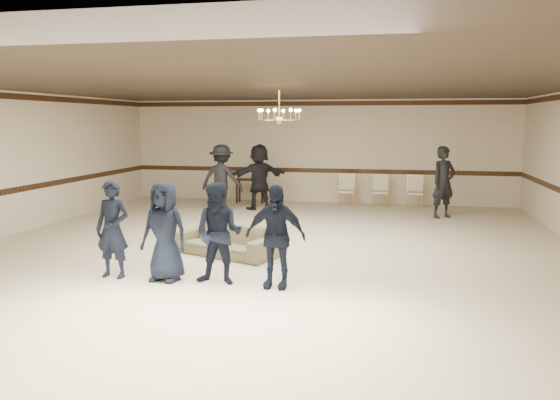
{
  "coord_description": "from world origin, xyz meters",
  "views": [
    {
      "loc": [
        2.34,
        -10.12,
        2.53
      ],
      "look_at": [
        0.33,
        -0.5,
        1.12
      ],
      "focal_mm": 35.27,
      "sensor_mm": 36.0,
      "label": 1
    }
  ],
  "objects_px": {
    "chandelier": "(279,104)",
    "adult_left": "(222,179)",
    "boy_a": "(113,229)",
    "console_table": "(251,191)",
    "boy_b": "(165,231)",
    "banquet_chair_mid": "(380,192)",
    "boy_d": "(275,236)",
    "banquet_chair_right": "(415,193)",
    "settee": "(226,240)",
    "adult_mid": "(259,177)",
    "banquet_chair_left": "(346,191)",
    "adult_right": "(444,182)",
    "boy_c": "(219,234)"
  },
  "relations": [
    {
      "from": "boy_d",
      "to": "adult_left",
      "type": "bearing_deg",
      "value": 116.64
    },
    {
      "from": "settee",
      "to": "adult_mid",
      "type": "distance_m",
      "value": 5.61
    },
    {
      "from": "chandelier",
      "to": "adult_mid",
      "type": "distance_m",
      "value": 4.87
    },
    {
      "from": "settee",
      "to": "adult_right",
      "type": "xyz_separation_m",
      "value": [
        4.38,
        5.12,
        0.66
      ]
    },
    {
      "from": "chandelier",
      "to": "adult_mid",
      "type": "xyz_separation_m",
      "value": [
        -1.48,
        4.22,
        -1.93
      ]
    },
    {
      "from": "boy_d",
      "to": "settee",
      "type": "relative_size",
      "value": 0.8
    },
    {
      "from": "adult_mid",
      "to": "adult_left",
      "type": "bearing_deg",
      "value": 1.8
    },
    {
      "from": "boy_a",
      "to": "boy_d",
      "type": "height_order",
      "value": "same"
    },
    {
      "from": "banquet_chair_right",
      "to": "boy_a",
      "type": "bearing_deg",
      "value": -116.1
    },
    {
      "from": "boy_a",
      "to": "boy_b",
      "type": "relative_size",
      "value": 1.0
    },
    {
      "from": "boy_b",
      "to": "console_table",
      "type": "xyz_separation_m",
      "value": [
        -0.84,
        8.5,
        -0.42
      ]
    },
    {
      "from": "boy_b",
      "to": "boy_c",
      "type": "distance_m",
      "value": 0.9
    },
    {
      "from": "console_table",
      "to": "settee",
      "type": "bearing_deg",
      "value": -80.18
    },
    {
      "from": "adult_mid",
      "to": "boy_b",
      "type": "bearing_deg",
      "value": 56.09
    },
    {
      "from": "boy_d",
      "to": "banquet_chair_mid",
      "type": "distance_m",
      "value": 8.42
    },
    {
      "from": "boy_a",
      "to": "adult_mid",
      "type": "relative_size",
      "value": 0.84
    },
    {
      "from": "boy_c",
      "to": "adult_mid",
      "type": "xyz_separation_m",
      "value": [
        -1.18,
        7.34,
        0.15
      ]
    },
    {
      "from": "banquet_chair_left",
      "to": "adult_right",
      "type": "bearing_deg",
      "value": -29.92
    },
    {
      "from": "adult_left",
      "to": "banquet_chair_right",
      "type": "bearing_deg",
      "value": -156.63
    },
    {
      "from": "boy_a",
      "to": "console_table",
      "type": "height_order",
      "value": "boy_a"
    },
    {
      "from": "boy_a",
      "to": "boy_b",
      "type": "bearing_deg",
      "value": 4.02
    },
    {
      "from": "boy_a",
      "to": "settee",
      "type": "height_order",
      "value": "boy_a"
    },
    {
      "from": "boy_c",
      "to": "settee",
      "type": "bearing_deg",
      "value": 106.69
    },
    {
      "from": "banquet_chair_left",
      "to": "adult_mid",
      "type": "bearing_deg",
      "value": -161.15
    },
    {
      "from": "boy_c",
      "to": "banquet_chair_right",
      "type": "height_order",
      "value": "boy_c"
    },
    {
      "from": "boy_d",
      "to": "settee",
      "type": "distance_m",
      "value": 2.32
    },
    {
      "from": "adult_mid",
      "to": "chandelier",
      "type": "bearing_deg",
      "value": 73.28
    },
    {
      "from": "banquet_chair_mid",
      "to": "boy_a",
      "type": "bearing_deg",
      "value": -120.81
    },
    {
      "from": "chandelier",
      "to": "console_table",
      "type": "xyz_separation_m",
      "value": [
        -2.05,
        5.38,
        -2.49
      ]
    },
    {
      "from": "adult_left",
      "to": "adult_mid",
      "type": "bearing_deg",
      "value": -136.09
    },
    {
      "from": "boy_a",
      "to": "banquet_chair_mid",
      "type": "xyz_separation_m",
      "value": [
        4.06,
        8.3,
        -0.32
      ]
    },
    {
      "from": "adult_mid",
      "to": "settee",
      "type": "bearing_deg",
      "value": 61.34
    },
    {
      "from": "settee",
      "to": "banquet_chair_mid",
      "type": "height_order",
      "value": "banquet_chair_mid"
    },
    {
      "from": "boy_d",
      "to": "adult_mid",
      "type": "distance_m",
      "value": 7.63
    },
    {
      "from": "boy_d",
      "to": "banquet_chair_left",
      "type": "bearing_deg",
      "value": 90.0
    },
    {
      "from": "boy_a",
      "to": "chandelier",
      "type": "bearing_deg",
      "value": 60.03
    },
    {
      "from": "settee",
      "to": "adult_right",
      "type": "relative_size",
      "value": 1.05
    },
    {
      "from": "boy_b",
      "to": "banquet_chair_left",
      "type": "relative_size",
      "value": 1.67
    },
    {
      "from": "settee",
      "to": "banquet_chair_left",
      "type": "distance_m",
      "value": 6.71
    },
    {
      "from": "adult_mid",
      "to": "console_table",
      "type": "distance_m",
      "value": 1.41
    },
    {
      "from": "chandelier",
      "to": "boy_a",
      "type": "distance_m",
      "value": 4.3
    },
    {
      "from": "settee",
      "to": "console_table",
      "type": "xyz_separation_m",
      "value": [
        -1.28,
        6.69,
        0.09
      ]
    },
    {
      "from": "chandelier",
      "to": "banquet_chair_mid",
      "type": "bearing_deg",
      "value": 69.33
    },
    {
      "from": "boy_a",
      "to": "boy_b",
      "type": "distance_m",
      "value": 0.9
    },
    {
      "from": "boy_d",
      "to": "banquet_chair_mid",
      "type": "height_order",
      "value": "boy_d"
    },
    {
      "from": "chandelier",
      "to": "adult_mid",
      "type": "relative_size",
      "value": 0.5
    },
    {
      "from": "boy_c",
      "to": "banquet_chair_mid",
      "type": "relative_size",
      "value": 1.67
    },
    {
      "from": "boy_a",
      "to": "adult_mid",
      "type": "bearing_deg",
      "value": 89.17
    },
    {
      "from": "banquet_chair_mid",
      "to": "console_table",
      "type": "height_order",
      "value": "banquet_chair_mid"
    },
    {
      "from": "chandelier",
      "to": "adult_left",
      "type": "xyz_separation_m",
      "value": [
        -2.38,
        3.52,
        -1.93
      ]
    }
  ]
}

